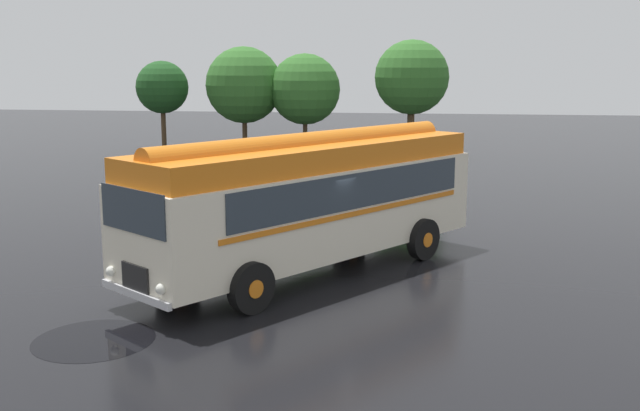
# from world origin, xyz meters

# --- Properties ---
(ground_plane) EXTENTS (120.00, 120.00, 0.00)m
(ground_plane) POSITION_xyz_m (0.00, 0.00, 0.00)
(ground_plane) COLOR black
(vintage_bus) EXTENTS (7.84, 9.63, 3.49)m
(vintage_bus) POSITION_xyz_m (0.08, -0.09, 1.89)
(vintage_bus) COLOR silver
(vintage_bus) RESTS_ON ground
(car_near_left) EXTENTS (2.11, 4.27, 1.66)m
(car_near_left) POSITION_xyz_m (-3.33, 14.50, 0.85)
(car_near_left) COLOR black
(car_near_left) RESTS_ON ground
(car_mid_left) EXTENTS (2.15, 4.29, 1.66)m
(car_mid_left) POSITION_xyz_m (-0.32, 14.98, 0.85)
(car_mid_left) COLOR silver
(car_mid_left) RESTS_ON ground
(tree_far_left) EXTENTS (2.86, 2.86, 5.24)m
(tree_far_left) POSITION_xyz_m (-11.54, 21.69, 3.84)
(tree_far_left) COLOR #4C3823
(tree_far_left) RESTS_ON ground
(tree_left_of_centre) EXTENTS (4.17, 4.17, 6.01)m
(tree_left_of_centre) POSITION_xyz_m (-7.13, 22.50, 3.88)
(tree_left_of_centre) COLOR #4C3823
(tree_left_of_centre) RESTS_ON ground
(tree_centre) EXTENTS (3.83, 3.83, 5.63)m
(tree_centre) POSITION_xyz_m (-3.90, 22.58, 3.70)
(tree_centre) COLOR #4C3823
(tree_centre) RESTS_ON ground
(tree_right_of_centre) EXTENTS (3.94, 3.94, 6.34)m
(tree_right_of_centre) POSITION_xyz_m (1.84, 22.67, 4.43)
(tree_right_of_centre) COLOR #4C3823
(tree_right_of_centre) RESTS_ON ground
(puddle_patch) EXTENTS (2.27, 2.27, 0.01)m
(puddle_patch) POSITION_xyz_m (-3.23, -5.29, 0.00)
(puddle_patch) COLOR black
(puddle_patch) RESTS_ON ground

